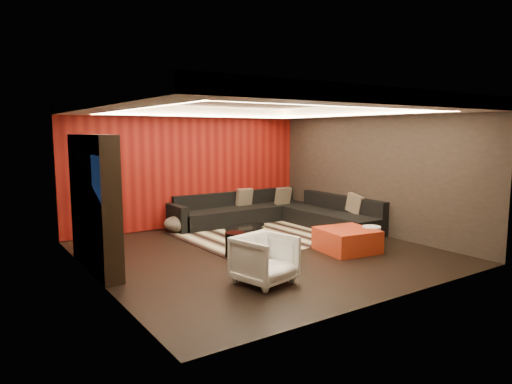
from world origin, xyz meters
TOP-DOWN VIEW (x-y plane):
  - floor at (0.00, 0.00)m, footprint 6.00×6.00m
  - ceiling at (0.00, 0.00)m, footprint 6.00×6.00m
  - wall_back at (0.00, 3.01)m, footprint 6.00×0.02m
  - wall_left at (-3.01, 0.00)m, footprint 0.02×6.00m
  - wall_right at (3.01, 0.00)m, footprint 0.02×6.00m
  - red_feature_wall at (0.00, 2.97)m, footprint 5.98×0.05m
  - soffit_back at (0.00, 2.70)m, footprint 6.00×0.60m
  - soffit_front at (0.00, -2.70)m, footprint 6.00×0.60m
  - soffit_left at (-2.70, 0.00)m, footprint 0.60×4.80m
  - soffit_right at (2.70, 0.00)m, footprint 0.60×4.80m
  - cove_back at (0.00, 2.36)m, footprint 4.80×0.08m
  - cove_front at (0.00, -2.36)m, footprint 4.80×0.08m
  - cove_left at (-2.36, 0.00)m, footprint 0.08×4.80m
  - cove_right at (2.36, 0.00)m, footprint 0.08×4.80m
  - tv_surround at (-2.85, 0.60)m, footprint 0.30×2.00m
  - tv_screen at (-2.69, 0.60)m, footprint 0.04×1.30m
  - tv_shelf at (-2.69, 0.60)m, footprint 0.04×1.60m
  - rug at (1.17, 1.18)m, footprint 4.10×3.13m
  - coffee_table at (0.50, 1.32)m, footprint 1.33×1.33m
  - drum_stool at (-0.58, -0.04)m, footprint 0.47×0.47m
  - striped_pouf at (-0.58, 2.43)m, footprint 0.83×0.83m
  - white_side_table at (1.90, -1.00)m, footprint 0.44×0.44m
  - orange_ottoman at (1.39, -0.86)m, footprint 1.09×1.09m
  - armchair at (-0.96, -1.50)m, footprint 0.93×0.95m
  - sectional_sofa at (1.73, 1.86)m, footprint 3.65×3.50m
  - throw_pillows at (2.15, 1.78)m, footprint 1.76×2.69m

SIDE VIEW (x-z plane):
  - floor at x=0.00m, z-range -0.02..0.00m
  - rug at x=1.17m, z-range 0.00..0.02m
  - coffee_table at x=0.50m, z-range 0.02..0.20m
  - striped_pouf at x=-0.58m, z-range 0.02..0.37m
  - orange_ottoman at x=1.39m, z-range 0.00..0.43m
  - white_side_table at x=1.90m, z-range 0.00..0.44m
  - drum_stool at x=-0.58m, z-range 0.02..0.45m
  - sectional_sofa at x=1.73m, z-range -0.11..0.64m
  - armchair at x=-0.96m, z-range 0.00..0.72m
  - throw_pillows at x=2.15m, z-range 0.37..0.87m
  - tv_shelf at x=-2.69m, z-range 0.68..0.72m
  - tv_surround at x=-2.85m, z-range 0.00..2.20m
  - wall_back at x=0.00m, z-range 0.00..2.80m
  - wall_left at x=-3.01m, z-range 0.00..2.80m
  - wall_right at x=3.01m, z-range 0.00..2.80m
  - red_feature_wall at x=0.00m, z-range 0.01..2.79m
  - tv_screen at x=-2.69m, z-range 1.05..1.85m
  - cove_back at x=0.00m, z-range 2.58..2.62m
  - cove_front at x=0.00m, z-range 2.58..2.62m
  - cove_left at x=-2.36m, z-range 2.58..2.62m
  - cove_right at x=2.36m, z-range 2.58..2.62m
  - soffit_back at x=0.00m, z-range 2.58..2.80m
  - soffit_front at x=0.00m, z-range 2.58..2.80m
  - soffit_left at x=-2.70m, z-range 2.58..2.80m
  - soffit_right at x=2.70m, z-range 2.58..2.80m
  - ceiling at x=0.00m, z-range 2.80..2.82m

